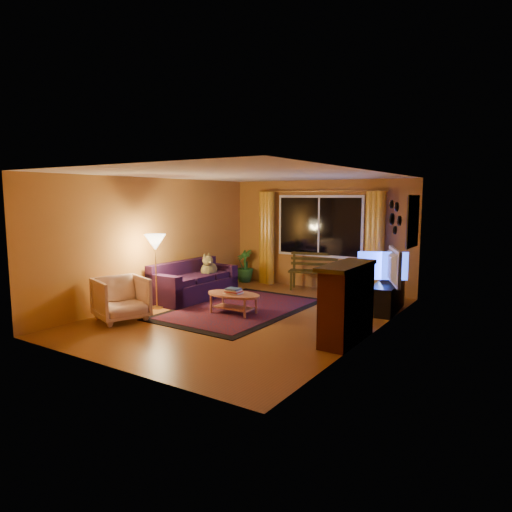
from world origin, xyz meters
The scene contains 22 objects.
floor centered at (0.00, 0.00, -0.01)m, with size 4.50×6.00×0.02m, color brown.
ceiling centered at (0.00, 0.00, 2.51)m, with size 4.50×6.00×0.02m, color white.
wall_back centered at (0.00, 3.01, 1.25)m, with size 4.50×0.02×2.50m, color #B97831.
wall_left centered at (-2.26, 0.00, 1.25)m, with size 0.02×6.00×2.50m, color #B97831.
wall_right centered at (2.26, 0.00, 1.25)m, with size 0.02×6.00×2.50m, color #B97831.
window centered at (0.00, 2.94, 1.45)m, with size 2.00×0.02×1.30m, color black.
curtain_rod centered at (0.00, 2.90, 2.25)m, with size 0.03×0.03×3.20m, color #BF8C3F.
curtain_left centered at (-1.35, 2.88, 1.12)m, with size 0.36×0.36×2.24m, color gold.
curtain_right centered at (1.35, 2.88, 1.12)m, with size 0.36×0.36×2.24m, color gold.
bench centered at (0.15, 2.75, 0.21)m, with size 1.43×0.42×0.43m, color #2E2509.
potted_plant centered at (-1.92, 2.71, 0.40)m, with size 0.45×0.45×0.80m, color #235B1E.
sofa centered at (-1.70, 0.54, 0.39)m, with size 0.83×1.93×0.78m, color black.
dog centered at (-1.65, 0.97, 0.61)m, with size 0.31×0.42×0.46m, color olive, non-canonical shape.
armchair centered at (-1.65, -1.43, 0.42)m, with size 0.81×0.76×0.83m, color beige.
floor_lamp centered at (-1.76, -0.49, 0.71)m, with size 0.24×0.24×1.41m, color #BF8C3F.
rug centered at (-0.37, 0.32, 0.01)m, with size 2.07×3.26×0.02m, color #5E0D09.
coffee_table centered at (-0.26, -0.04, 0.19)m, with size 1.06×1.06×0.38m, color #B96F4F.
tv_console centered at (2.00, 1.70, 0.26)m, with size 0.42×1.25×0.52m, color black.
television centered at (2.00, 1.70, 0.85)m, with size 1.15×0.15×0.66m, color black.
fireplace centered at (2.05, -0.40, 0.55)m, with size 0.40×1.20×1.10m, color maroon.
mirror_cluster centered at (2.21, 1.30, 1.80)m, with size 0.06×0.60×0.56m, color black, non-canonical shape.
painting centered at (2.22, 2.45, 1.65)m, with size 0.04×0.76×0.96m, color #C94E32.
Camera 1 is at (4.50, -6.60, 2.13)m, focal length 32.00 mm.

